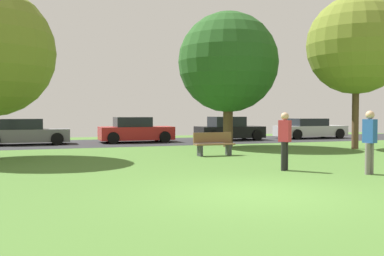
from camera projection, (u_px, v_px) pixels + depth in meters
ground_plane at (257, 194)px, 8.76m from camera, size 44.00×44.00×0.00m
road_strip at (121, 143)px, 23.85m from camera, size 44.00×6.40×0.01m
oak_tree_center at (228, 63)px, 20.84m from camera, size 4.90×4.90×6.60m
birch_tree_lone at (356, 45)px, 19.55m from camera, size 4.51×4.51×7.04m
person_catcher at (285, 138)px, 12.33m from camera, size 0.36×0.39×1.69m
person_bystander at (370, 139)px, 11.56m from camera, size 0.30×0.37×1.73m
parked_car_grey at (26, 133)px, 22.28m from camera, size 4.29×1.93×1.36m
parked_car_red at (135, 131)px, 24.10m from camera, size 4.09×2.08×1.43m
parked_car_black at (229, 129)px, 25.99m from camera, size 4.04×2.02×1.43m
parked_car_silver at (310, 129)px, 27.90m from camera, size 4.58×2.04×1.30m
park_bench at (214, 144)px, 16.62m from camera, size 1.60×0.45×0.90m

